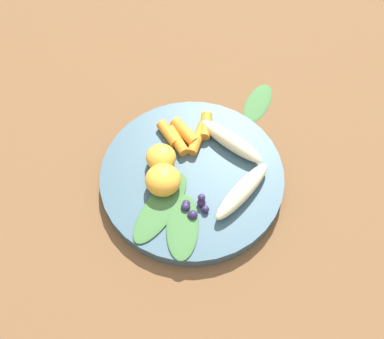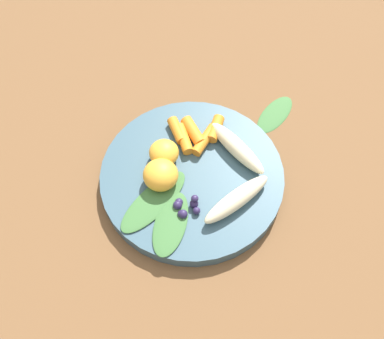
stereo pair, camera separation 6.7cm
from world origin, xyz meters
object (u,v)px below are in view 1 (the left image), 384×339
Objects in this scene: banana_peeled_right at (242,191)px; bowl at (192,177)px; orange_segment_near at (163,180)px; kale_leaf_stray at (258,102)px; banana_peeled_left at (231,141)px.

bowl is at bearing 102.71° from banana_peeled_right.
orange_segment_near reaches higher than kale_leaf_stray.
banana_peeled_right reaches higher than kale_leaf_stray.
banana_peeled_left is at bearing 178.33° from kale_leaf_stray.
bowl is 5.37× the size of orange_segment_near.
orange_segment_near is (0.04, 0.03, 0.03)m from bowl.
bowl is 2.37× the size of banana_peeled_right.
orange_segment_near is 0.25m from kale_leaf_stray.
orange_segment_near is 0.55× the size of kale_leaf_stray.
banana_peeled_left is at bearing -135.76° from orange_segment_near.
banana_peeled_left is (-0.05, -0.06, 0.03)m from bowl.
kale_leaf_stray is at bearing 28.26° from banana_peeled_right.
bowl is 2.37× the size of banana_peeled_left.
bowl is at bearing 79.88° from banana_peeled_left.
bowl is 0.06m from orange_segment_near.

